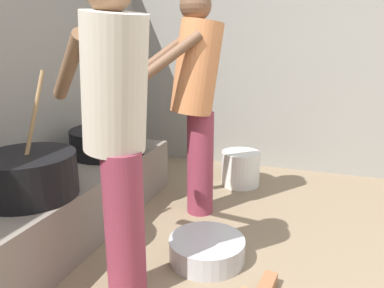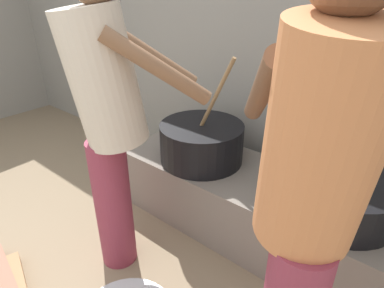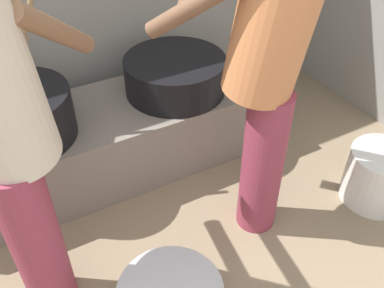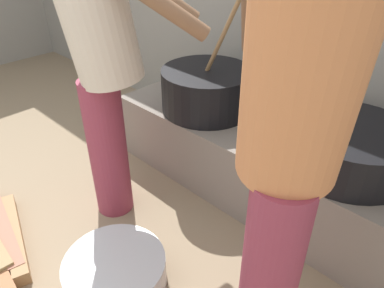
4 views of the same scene
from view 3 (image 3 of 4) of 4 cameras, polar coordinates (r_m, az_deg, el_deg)
name	(u,v)px [view 3 (image 3 of 4)]	position (r m, az deg, el deg)	size (l,w,h in m)	color
hearth_ledge	(108,140)	(2.50, -11.12, 0.56)	(1.93, 0.60, 0.42)	slate
cooking_pot_main	(17,116)	(2.23, -22.38, 3.48)	(0.54, 0.54, 0.70)	black
cooking_pot_secondary	(175,75)	(2.45, -2.27, 9.23)	(0.57, 0.57, 0.20)	black
cook_in_orange_shirt	(269,60)	(1.75, 10.22, 11.03)	(0.64, 0.74, 1.63)	#8C3347
cook_in_cream_shirt	(2,128)	(1.50, -24.07, 1.94)	(0.66, 0.72, 1.61)	#8C3347
bucket_white_plastic	(379,176)	(2.51, 23.70, -3.99)	(0.36, 0.36, 0.31)	silver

